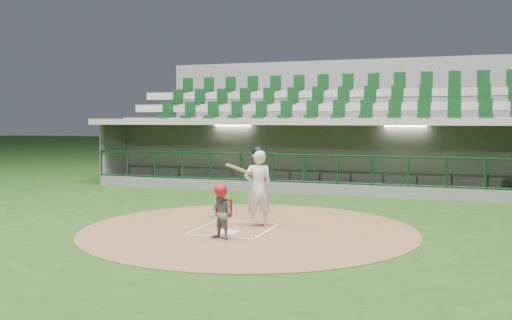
{
  "coord_description": "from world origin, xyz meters",
  "views": [
    {
      "loc": [
        4.34,
        -11.64,
        2.35
      ],
      "look_at": [
        -0.48,
        2.6,
        1.3
      ],
      "focal_mm": 40.0,
      "sensor_mm": 36.0,
      "label": 1
    }
  ],
  "objects": [
    {
      "name": "dugout_structure",
      "position": [
        0.08,
        7.83,
        0.96
      ],
      "size": [
        16.4,
        3.7,
        3.0
      ],
      "color": "slate",
      "rests_on": "ground"
    },
    {
      "name": "dirt_circle",
      "position": [
        0.3,
        -0.2,
        0.01
      ],
      "size": [
        7.2,
        7.2,
        0.01
      ],
      "primitive_type": "cylinder",
      "color": "brown",
      "rests_on": "ground"
    },
    {
      "name": "batter",
      "position": [
        0.37,
        0.22,
        0.9
      ],
      "size": [
        0.9,
        0.95,
        1.77
      ],
      "color": "white",
      "rests_on": "dirt_circle"
    },
    {
      "name": "batter_box_chalk",
      "position": [
        0.0,
        -0.3,
        0.02
      ],
      "size": [
        1.55,
        1.8,
        0.01
      ],
      "color": "silver",
      "rests_on": "ground"
    },
    {
      "name": "catcher",
      "position": [
        0.14,
        -1.37,
        0.56
      ],
      "size": [
        0.61,
        0.55,
        1.1
      ],
      "color": "gray",
      "rests_on": "dirt_circle"
    },
    {
      "name": "home_plate",
      "position": [
        0.0,
        -0.7,
        0.02
      ],
      "size": [
        0.43,
        0.43,
        0.02
      ],
      "primitive_type": "cube",
      "color": "white",
      "rests_on": "dirt_circle"
    },
    {
      "name": "ground",
      "position": [
        0.0,
        0.0,
        0.0
      ],
      "size": [
        120.0,
        120.0,
        0.0
      ],
      "primitive_type": "plane",
      "color": "#1C4012",
      "rests_on": "ground"
    },
    {
      "name": "seating_deck",
      "position": [
        0.0,
        10.91,
        1.42
      ],
      "size": [
        17.0,
        6.72,
        5.15
      ],
      "color": "slate",
      "rests_on": "ground"
    }
  ]
}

